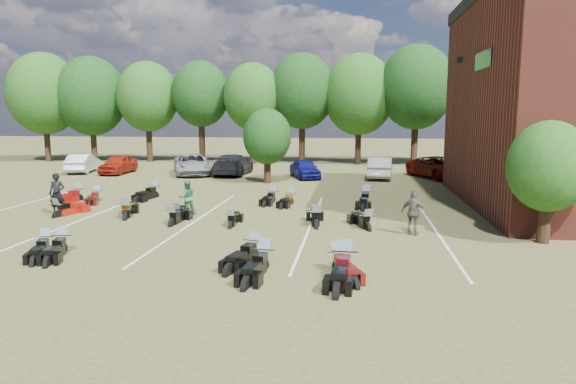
% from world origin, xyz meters
% --- Properties ---
extents(ground, '(160.00, 160.00, 0.00)m').
position_xyz_m(ground, '(0.00, 0.00, 0.00)').
color(ground, brown).
rests_on(ground, ground).
extents(car_0, '(1.79, 4.30, 1.46)m').
position_xyz_m(car_0, '(-14.33, 19.41, 0.73)').
color(car_0, maroon).
rests_on(car_0, ground).
extents(car_1, '(2.49, 4.68, 1.46)m').
position_xyz_m(car_1, '(-17.46, 19.76, 0.73)').
color(car_1, silver).
rests_on(car_1, ground).
extents(car_2, '(4.49, 6.21, 1.57)m').
position_xyz_m(car_2, '(-8.47, 19.50, 0.78)').
color(car_2, gray).
rests_on(car_2, ground).
extents(car_3, '(2.30, 5.49, 1.58)m').
position_xyz_m(car_3, '(-5.37, 19.76, 0.79)').
color(car_3, black).
rests_on(car_3, ground).
extents(car_4, '(2.90, 4.28, 1.35)m').
position_xyz_m(car_4, '(0.21, 18.54, 0.68)').
color(car_4, '#0D0F60').
rests_on(car_4, ground).
extents(car_5, '(1.98, 4.75, 1.53)m').
position_xyz_m(car_5, '(5.56, 19.07, 0.76)').
color(car_5, '#B0AFAB').
rests_on(car_5, ground).
extents(car_6, '(4.59, 6.08, 1.53)m').
position_xyz_m(car_6, '(9.71, 19.73, 0.77)').
color(car_6, '#5F0A05').
rests_on(car_6, ground).
extents(car_7, '(3.58, 5.41, 1.46)m').
position_xyz_m(car_7, '(11.77, 19.09, 0.73)').
color(car_7, '#3B3B40').
rests_on(car_7, ground).
extents(person_black, '(0.77, 0.58, 1.90)m').
position_xyz_m(person_black, '(-9.76, 3.72, 0.95)').
color(person_black, black).
rests_on(person_black, ground).
extents(person_green, '(0.96, 0.90, 1.58)m').
position_xyz_m(person_green, '(-3.81, 4.38, 0.79)').
color(person_green, '#296E3B').
rests_on(person_green, ground).
extents(person_grey, '(1.09, 0.86, 1.73)m').
position_xyz_m(person_grey, '(6.02, 1.64, 0.86)').
color(person_grey, '#514A46').
rests_on(person_grey, ground).
extents(motorcycle_1, '(1.21, 2.26, 1.20)m').
position_xyz_m(motorcycle_1, '(-5.81, -2.47, 0.00)').
color(motorcycle_1, black).
rests_on(motorcycle_1, ground).
extents(motorcycle_2, '(1.27, 2.12, 1.13)m').
position_xyz_m(motorcycle_2, '(-6.37, -2.55, 0.00)').
color(motorcycle_2, black).
rests_on(motorcycle_2, ground).
extents(motorcycle_3, '(1.26, 2.39, 1.27)m').
position_xyz_m(motorcycle_3, '(0.65, -2.46, 0.00)').
color(motorcycle_3, black).
rests_on(motorcycle_3, ground).
extents(motorcycle_4, '(0.98, 2.38, 1.29)m').
position_xyz_m(motorcycle_4, '(1.16, -3.50, 0.00)').
color(motorcycle_4, black).
rests_on(motorcycle_4, ground).
extents(motorcycle_5, '(1.02, 2.57, 1.40)m').
position_xyz_m(motorcycle_5, '(3.55, -3.61, 0.00)').
color(motorcycle_5, black).
rests_on(motorcycle_5, ground).
extents(motorcycle_6, '(1.34, 2.20, 1.17)m').
position_xyz_m(motorcycle_6, '(3.32, -3.24, 0.00)').
color(motorcycle_6, '#4C0E0A').
rests_on(motorcycle_6, ground).
extents(motorcycle_7, '(1.31, 2.27, 1.21)m').
position_xyz_m(motorcycle_7, '(-9.35, 3.05, 0.00)').
color(motorcycle_7, maroon).
rests_on(motorcycle_7, ground).
extents(motorcycle_8, '(1.42, 2.58, 1.37)m').
position_xyz_m(motorcycle_8, '(-6.15, 2.99, 0.00)').
color(motorcycle_8, black).
rests_on(motorcycle_8, ground).
extents(motorcycle_9, '(0.77, 2.22, 1.23)m').
position_xyz_m(motorcycle_9, '(-3.67, 2.00, 0.00)').
color(motorcycle_9, black).
rests_on(motorcycle_9, ground).
extents(motorcycle_10, '(1.00, 2.23, 1.20)m').
position_xyz_m(motorcycle_10, '(-3.76, 2.76, 0.00)').
color(motorcycle_10, black).
rests_on(motorcycle_10, ground).
extents(motorcycle_11, '(0.74, 2.04, 1.12)m').
position_xyz_m(motorcycle_11, '(-1.17, 1.91, 0.00)').
color(motorcycle_11, black).
rests_on(motorcycle_11, ground).
extents(motorcycle_12, '(1.07, 2.53, 1.37)m').
position_xyz_m(motorcycle_12, '(2.26, 2.41, 0.00)').
color(motorcycle_12, black).
rests_on(motorcycle_12, ground).
extents(motorcycle_13, '(1.40, 2.29, 1.22)m').
position_xyz_m(motorcycle_13, '(4.31, 2.24, 0.00)').
color(motorcycle_13, black).
rests_on(motorcycle_13, ground).
extents(motorcycle_14, '(1.17, 2.16, 1.15)m').
position_xyz_m(motorcycle_14, '(-9.74, 7.29, 0.00)').
color(motorcycle_14, '#400C09').
rests_on(motorcycle_14, ground).
extents(motorcycle_15, '(0.97, 2.45, 1.33)m').
position_xyz_m(motorcycle_15, '(-10.79, 7.30, 0.00)').
color(motorcycle_15, maroon).
rests_on(motorcycle_15, ground).
extents(motorcycle_16, '(1.13, 2.47, 1.33)m').
position_xyz_m(motorcycle_16, '(-7.15, 8.80, 0.00)').
color(motorcycle_16, black).
rests_on(motorcycle_16, ground).
extents(motorcycle_17, '(1.02, 2.14, 1.14)m').
position_xyz_m(motorcycle_17, '(0.56, 7.80, 0.00)').
color(motorcycle_17, black).
rests_on(motorcycle_17, ground).
extents(motorcycle_18, '(0.92, 2.15, 1.16)m').
position_xyz_m(motorcycle_18, '(-0.46, 8.31, 0.00)').
color(motorcycle_18, black).
rests_on(motorcycle_18, ground).
extents(motorcycle_19, '(1.02, 2.55, 1.39)m').
position_xyz_m(motorcycle_19, '(4.36, 8.17, 0.00)').
color(motorcycle_19, black).
rests_on(motorcycle_19, ground).
extents(tree_line, '(56.00, 6.00, 9.79)m').
position_xyz_m(tree_line, '(-1.00, 29.00, 6.31)').
color(tree_line, black).
rests_on(tree_line, ground).
extents(young_tree_near_building, '(2.80, 2.80, 4.16)m').
position_xyz_m(young_tree_near_building, '(10.50, 1.00, 2.75)').
color(young_tree_near_building, black).
rests_on(young_tree_near_building, ground).
extents(young_tree_midfield, '(3.20, 3.20, 4.70)m').
position_xyz_m(young_tree_midfield, '(-2.00, 15.50, 3.09)').
color(young_tree_midfield, black).
rests_on(young_tree_midfield, ground).
extents(parking_lines, '(20.10, 14.00, 0.01)m').
position_xyz_m(parking_lines, '(-3.00, 3.00, 0.01)').
color(parking_lines, silver).
rests_on(parking_lines, ground).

